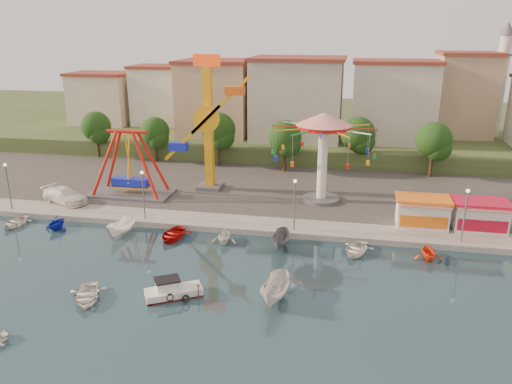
% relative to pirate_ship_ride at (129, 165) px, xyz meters
% --- Properties ---
extents(ground, '(200.00, 200.00, 0.00)m').
position_rel_pirate_ship_ride_xyz_m(ground, '(12.88, -20.31, -4.39)').
color(ground, '#132934').
rests_on(ground, ground).
extents(quay_deck, '(200.00, 100.00, 0.60)m').
position_rel_pirate_ship_ride_xyz_m(quay_deck, '(12.88, 41.69, -4.09)').
color(quay_deck, '#9E998E').
rests_on(quay_deck, ground).
extents(asphalt_pad, '(90.00, 28.00, 0.01)m').
position_rel_pirate_ship_ride_xyz_m(asphalt_pad, '(12.88, 9.69, -3.79)').
color(asphalt_pad, '#4C4944').
rests_on(asphalt_pad, quay_deck).
extents(hill_terrace, '(200.00, 60.00, 3.00)m').
position_rel_pirate_ship_ride_xyz_m(hill_terrace, '(12.88, 46.69, -2.89)').
color(hill_terrace, '#384C26').
rests_on(hill_terrace, ground).
extents(pirate_ship_ride, '(10.00, 5.00, 8.00)m').
position_rel_pirate_ship_ride_xyz_m(pirate_ship_ride, '(0.00, 0.00, 0.00)').
color(pirate_ship_ride, '#59595E').
rests_on(pirate_ship_ride, quay_deck).
extents(kamikaze_tower, '(7.45, 3.10, 16.50)m').
position_rel_pirate_ship_ride_xyz_m(kamikaze_tower, '(9.17, 3.97, 4.05)').
color(kamikaze_tower, '#59595E').
rests_on(kamikaze_tower, quay_deck).
extents(wave_swinger, '(11.60, 11.60, 10.40)m').
position_rel_pirate_ship_ride_xyz_m(wave_swinger, '(22.90, 2.23, 3.80)').
color(wave_swinger, '#59595E').
rests_on(wave_swinger, quay_deck).
extents(booth_left, '(5.40, 3.78, 3.08)m').
position_rel_pirate_ship_ride_xyz_m(booth_left, '(33.58, -3.83, -2.23)').
color(booth_left, white).
rests_on(booth_left, quay_deck).
extents(booth_mid, '(5.40, 3.78, 3.08)m').
position_rel_pirate_ship_ride_xyz_m(booth_mid, '(39.10, -3.83, -2.23)').
color(booth_mid, white).
rests_on(booth_mid, quay_deck).
extents(lamp_post_0, '(0.14, 0.14, 5.00)m').
position_rel_pirate_ship_ride_xyz_m(lamp_post_0, '(-11.12, -7.31, -1.29)').
color(lamp_post_0, '#59595E').
rests_on(lamp_post_0, quay_deck).
extents(lamp_post_1, '(0.14, 0.14, 5.00)m').
position_rel_pirate_ship_ride_xyz_m(lamp_post_1, '(4.88, -7.31, -1.29)').
color(lamp_post_1, '#59595E').
rests_on(lamp_post_1, quay_deck).
extents(lamp_post_2, '(0.14, 0.14, 5.00)m').
position_rel_pirate_ship_ride_xyz_m(lamp_post_2, '(20.88, -7.31, -1.29)').
color(lamp_post_2, '#59595E').
rests_on(lamp_post_2, quay_deck).
extents(lamp_post_3, '(0.14, 0.14, 5.00)m').
position_rel_pirate_ship_ride_xyz_m(lamp_post_3, '(36.88, -7.31, -1.29)').
color(lamp_post_3, '#59595E').
rests_on(lamp_post_3, quay_deck).
extents(tree_0, '(4.60, 4.60, 7.19)m').
position_rel_pirate_ship_ride_xyz_m(tree_0, '(-13.12, 16.66, 1.08)').
color(tree_0, '#382314').
rests_on(tree_0, quay_deck).
extents(tree_1, '(4.35, 4.35, 6.80)m').
position_rel_pirate_ship_ride_xyz_m(tree_1, '(-3.12, 15.93, 0.81)').
color(tree_1, '#382314').
rests_on(tree_1, quay_deck).
extents(tree_2, '(5.02, 5.02, 7.85)m').
position_rel_pirate_ship_ride_xyz_m(tree_2, '(6.88, 15.50, 1.52)').
color(tree_2, '#382314').
rests_on(tree_2, quay_deck).
extents(tree_3, '(4.68, 4.68, 7.32)m').
position_rel_pirate_ship_ride_xyz_m(tree_3, '(16.88, 14.05, 1.16)').
color(tree_3, '#382314').
rests_on(tree_3, quay_deck).
extents(tree_4, '(4.86, 4.86, 7.60)m').
position_rel_pirate_ship_ride_xyz_m(tree_4, '(26.88, 17.04, 1.35)').
color(tree_4, '#382314').
rests_on(tree_4, quay_deck).
extents(tree_5, '(4.83, 4.83, 7.54)m').
position_rel_pirate_ship_ride_xyz_m(tree_5, '(36.88, 15.22, 1.31)').
color(tree_5, '#382314').
rests_on(tree_5, quay_deck).
extents(building_0, '(9.26, 9.53, 11.87)m').
position_rel_pirate_ship_ride_xyz_m(building_0, '(-20.49, 25.75, 4.54)').
color(building_0, beige).
rests_on(building_0, hill_terrace).
extents(building_1, '(12.33, 9.01, 8.63)m').
position_rel_pirate_ship_ride_xyz_m(building_1, '(-8.45, 31.07, 2.92)').
color(building_1, silver).
rests_on(building_1, hill_terrace).
extents(building_2, '(11.95, 9.28, 11.23)m').
position_rel_pirate_ship_ride_xyz_m(building_2, '(4.69, 31.65, 4.22)').
color(building_2, tan).
rests_on(building_2, hill_terrace).
extents(building_3, '(12.59, 10.50, 9.20)m').
position_rel_pirate_ship_ride_xyz_m(building_3, '(18.48, 28.49, 3.20)').
color(building_3, beige).
rests_on(building_3, hill_terrace).
extents(building_4, '(10.75, 9.23, 9.24)m').
position_rel_pirate_ship_ride_xyz_m(building_4, '(31.95, 31.89, 3.22)').
color(building_4, beige).
rests_on(building_4, hill_terrace).
extents(building_5, '(12.77, 10.96, 11.21)m').
position_rel_pirate_ship_ride_xyz_m(building_5, '(45.25, 30.02, 4.21)').
color(building_5, tan).
rests_on(building_5, hill_terrace).
extents(minaret, '(2.80, 2.80, 18.00)m').
position_rel_pirate_ship_ride_xyz_m(minaret, '(48.88, 33.69, 8.15)').
color(minaret, silver).
rests_on(minaret, hill_terrace).
extents(cabin_motorboat, '(4.61, 3.63, 1.54)m').
position_rel_pirate_ship_ride_xyz_m(cabin_motorboat, '(13.07, -21.28, -3.98)').
color(cabin_motorboat, white).
rests_on(cabin_motorboat, ground).
extents(rowboat_a, '(4.10, 4.71, 0.82)m').
position_rel_pirate_ship_ride_xyz_m(rowboat_a, '(6.79, -23.11, -3.99)').
color(rowboat_a, white).
rests_on(rowboat_a, ground).
extents(skiff, '(2.35, 4.91, 1.83)m').
position_rel_pirate_ship_ride_xyz_m(skiff, '(21.08, -20.41, -3.48)').
color(skiff, silver).
rests_on(skiff, ground).
extents(van, '(6.48, 4.40, 1.74)m').
position_rel_pirate_ship_ride_xyz_m(van, '(-6.27, -4.26, -2.92)').
color(van, white).
rests_on(van, quay_deck).
extents(moored_boat_0, '(2.63, 3.65, 0.75)m').
position_rel_pirate_ship_ride_xyz_m(moored_boat_0, '(-8.58, -10.51, -4.02)').
color(moored_boat_0, silver).
rests_on(moored_boat_0, ground).
extents(moored_boat_1, '(2.62, 2.98, 1.48)m').
position_rel_pirate_ship_ride_xyz_m(moored_boat_1, '(-3.60, -10.51, -3.65)').
color(moored_boat_1, '#1425B7').
rests_on(moored_boat_1, ground).
extents(moored_boat_2, '(2.29, 4.24, 1.55)m').
position_rel_pirate_ship_ride_xyz_m(moored_boat_2, '(3.73, -10.51, -3.62)').
color(moored_boat_2, white).
rests_on(moored_boat_2, ground).
extents(moored_boat_3, '(3.27, 4.29, 0.83)m').
position_rel_pirate_ship_ride_xyz_m(moored_boat_3, '(9.10, -10.51, -3.98)').
color(moored_boat_3, '#B5100E').
rests_on(moored_boat_3, ground).
extents(moored_boat_4, '(2.54, 2.89, 1.45)m').
position_rel_pirate_ship_ride_xyz_m(moored_boat_4, '(14.45, -10.51, -3.67)').
color(moored_boat_4, white).
rests_on(moored_boat_4, ground).
extents(moored_boat_5, '(1.63, 4.00, 1.52)m').
position_rel_pirate_ship_ride_xyz_m(moored_boat_5, '(20.02, -10.51, -3.63)').
color(moored_boat_5, slate).
rests_on(moored_boat_5, ground).
extents(moored_boat_6, '(3.73, 4.50, 0.81)m').
position_rel_pirate_ship_ride_xyz_m(moored_boat_6, '(27.08, -10.51, -3.99)').
color(moored_boat_6, white).
rests_on(moored_boat_6, ground).
extents(moored_boat_7, '(2.83, 3.16, 1.50)m').
position_rel_pirate_ship_ride_xyz_m(moored_boat_7, '(33.51, -10.51, -3.65)').
color(moored_boat_7, '#F63D15').
rests_on(moored_boat_7, ground).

